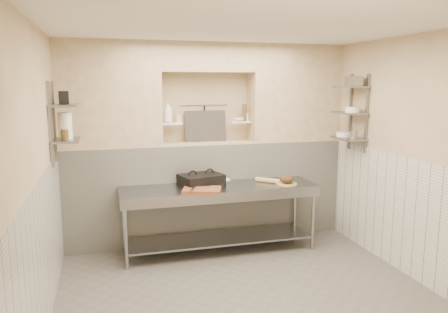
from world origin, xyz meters
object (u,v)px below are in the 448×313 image
object	(u,v)px
cutting_board	(202,190)
rolling_pin	(270,181)
panini_press	(201,180)
jug_left	(65,126)
bowl_alcove	(239,120)
mixing_bowl	(222,181)
bread_loaf	(287,179)
bottle_soap	(168,112)
prep_table	(219,205)

from	to	relation	value
cutting_board	rolling_pin	distance (m)	1.04
panini_press	jug_left	xyz separation A→B (m)	(-1.65, -0.24, 0.79)
rolling_pin	bowl_alcove	size ratio (longest dim) A/B	2.89
cutting_board	jug_left	size ratio (longest dim) A/B	1.55
mixing_bowl	jug_left	world-z (taller)	jug_left
rolling_pin	jug_left	distance (m)	2.73
bread_loaf	bottle_soap	world-z (taller)	bottle_soap
cutting_board	jug_left	xyz separation A→B (m)	(-1.59, 0.11, 0.84)
panini_press	mixing_bowl	bearing A→B (deg)	-2.21
prep_table	bowl_alcove	bearing A→B (deg)	50.62
panini_press	bottle_soap	xyz separation A→B (m)	(-0.37, 0.39, 0.89)
cutting_board	bread_loaf	world-z (taller)	bread_loaf
panini_press	jug_left	size ratio (longest dim) A/B	2.09
panini_press	bottle_soap	size ratio (longest dim) A/B	2.12
prep_table	jug_left	bearing A→B (deg)	-176.89
prep_table	panini_press	size ratio (longest dim) A/B	4.09
prep_table	cutting_board	bearing A→B (deg)	-143.69
mixing_bowl	bread_loaf	bearing A→B (deg)	-22.13
panini_press	bottle_soap	world-z (taller)	bottle_soap
bread_loaf	bowl_alcove	distance (m)	1.11
bowl_alcove	jug_left	distance (m)	2.38
cutting_board	mixing_bowl	size ratio (longest dim) A/B	2.26
panini_press	cutting_board	distance (m)	0.35
cutting_board	bottle_soap	world-z (taller)	bottle_soap
bottle_soap	bowl_alcove	xyz separation A→B (m)	(1.02, -0.00, -0.13)
prep_table	bread_loaf	size ratio (longest dim) A/B	13.27
jug_left	cutting_board	bearing A→B (deg)	-3.86
prep_table	mixing_bowl	bearing A→B (deg)	65.81
mixing_bowl	bowl_alcove	xyz separation A→B (m)	(0.34, 0.31, 0.81)
mixing_bowl	bottle_soap	bearing A→B (deg)	155.28
rolling_pin	jug_left	xyz separation A→B (m)	(-2.60, -0.12, 0.83)
mixing_bowl	prep_table	bearing A→B (deg)	-114.19
bottle_soap	cutting_board	bearing A→B (deg)	-67.64
bowl_alcove	jug_left	bearing A→B (deg)	-164.78
prep_table	panini_press	distance (m)	0.42
bottle_soap	prep_table	bearing A→B (deg)	-41.86
panini_press	bowl_alcove	xyz separation A→B (m)	(0.65, 0.39, 0.76)
jug_left	rolling_pin	bearing A→B (deg)	2.67
panini_press	bowl_alcove	bearing A→B (deg)	15.02
prep_table	cutting_board	xyz separation A→B (m)	(-0.28, -0.21, 0.28)
mixing_bowl	bowl_alcove	world-z (taller)	bowl_alcove
mixing_bowl	bread_loaf	distance (m)	0.88
cutting_board	mixing_bowl	bearing A→B (deg)	47.95
mixing_bowl	bread_loaf	xyz separation A→B (m)	(0.81, -0.33, 0.05)
panini_press	jug_left	world-z (taller)	jug_left
panini_press	mixing_bowl	xyz separation A→B (m)	(0.31, 0.08, -0.05)
mixing_bowl	rolling_pin	bearing A→B (deg)	-16.80
bottle_soap	jug_left	world-z (taller)	bottle_soap
cutting_board	bottle_soap	bearing A→B (deg)	112.36
bread_loaf	bowl_alcove	xyz separation A→B (m)	(-0.48, 0.64, 0.76)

